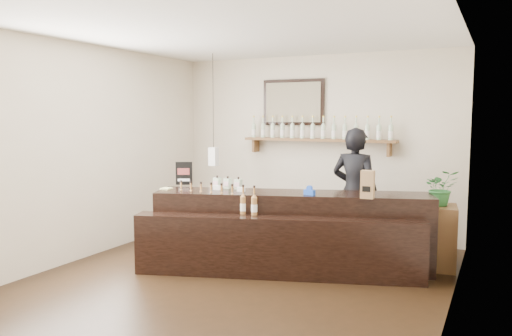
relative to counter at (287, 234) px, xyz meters
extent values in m
plane|color=black|center=(-0.35, -0.58, -0.44)|extent=(5.00, 5.00, 0.00)
plane|color=beige|center=(-0.35, 1.92, 0.96)|extent=(4.50, 0.00, 4.50)
plane|color=beige|center=(-0.35, -3.08, 0.96)|extent=(4.50, 0.00, 4.50)
plane|color=beige|center=(-2.60, -0.58, 0.96)|extent=(0.00, 5.00, 5.00)
plane|color=beige|center=(1.90, -0.58, 0.96)|extent=(0.00, 5.00, 5.00)
plane|color=white|center=(-0.35, -0.58, 2.36)|extent=(5.00, 5.00, 0.00)
cube|color=brown|center=(-0.25, 1.79, 1.06)|extent=(2.40, 0.25, 0.04)
cube|color=brown|center=(-1.33, 1.82, 0.94)|extent=(0.04, 0.20, 0.20)
cube|color=brown|center=(0.83, 1.82, 0.94)|extent=(0.04, 0.20, 0.20)
cube|color=black|center=(-0.70, 1.89, 1.64)|extent=(1.02, 0.04, 0.72)
cube|color=#463A2D|center=(-0.70, 1.87, 1.64)|extent=(0.92, 0.01, 0.62)
cube|color=white|center=(-1.65, 1.02, 0.81)|extent=(0.12, 0.12, 0.28)
cylinder|color=black|center=(-1.65, 1.02, 1.66)|extent=(0.01, 0.01, 1.41)
cylinder|color=beige|center=(-1.35, 1.79, 1.18)|extent=(0.07, 0.07, 0.20)
cone|color=beige|center=(-1.35, 1.79, 1.31)|extent=(0.07, 0.07, 0.05)
cylinder|color=beige|center=(-1.35, 1.79, 1.37)|extent=(0.02, 0.02, 0.07)
cylinder|color=gold|center=(-1.35, 1.79, 1.42)|extent=(0.03, 0.03, 0.02)
cylinder|color=white|center=(-1.35, 1.79, 1.16)|extent=(0.07, 0.07, 0.09)
cylinder|color=beige|center=(-1.18, 1.79, 1.18)|extent=(0.07, 0.07, 0.20)
cone|color=beige|center=(-1.18, 1.79, 1.31)|extent=(0.07, 0.07, 0.05)
cylinder|color=beige|center=(-1.18, 1.79, 1.37)|extent=(0.02, 0.02, 0.07)
cylinder|color=gold|center=(-1.18, 1.79, 1.42)|extent=(0.03, 0.03, 0.02)
cylinder|color=white|center=(-1.18, 1.79, 1.16)|extent=(0.07, 0.07, 0.09)
cylinder|color=beige|center=(-1.01, 1.79, 1.18)|extent=(0.07, 0.07, 0.20)
cone|color=beige|center=(-1.01, 1.79, 1.31)|extent=(0.07, 0.07, 0.05)
cylinder|color=beige|center=(-1.01, 1.79, 1.37)|extent=(0.02, 0.02, 0.07)
cylinder|color=gold|center=(-1.01, 1.79, 1.42)|extent=(0.03, 0.03, 0.02)
cylinder|color=white|center=(-1.01, 1.79, 1.16)|extent=(0.07, 0.07, 0.09)
cylinder|color=beige|center=(-0.84, 1.79, 1.18)|extent=(0.07, 0.07, 0.20)
cone|color=beige|center=(-0.84, 1.79, 1.31)|extent=(0.07, 0.07, 0.05)
cylinder|color=beige|center=(-0.84, 1.79, 1.37)|extent=(0.02, 0.02, 0.07)
cylinder|color=gold|center=(-0.84, 1.79, 1.42)|extent=(0.03, 0.03, 0.02)
cylinder|color=white|center=(-0.84, 1.79, 1.16)|extent=(0.07, 0.07, 0.09)
cylinder|color=beige|center=(-0.67, 1.79, 1.18)|extent=(0.07, 0.07, 0.20)
cone|color=beige|center=(-0.67, 1.79, 1.31)|extent=(0.07, 0.07, 0.05)
cylinder|color=beige|center=(-0.67, 1.79, 1.37)|extent=(0.02, 0.02, 0.07)
cylinder|color=gold|center=(-0.67, 1.79, 1.42)|extent=(0.03, 0.03, 0.02)
cylinder|color=white|center=(-0.67, 1.79, 1.16)|extent=(0.07, 0.07, 0.09)
cylinder|color=beige|center=(-0.50, 1.79, 1.18)|extent=(0.07, 0.07, 0.20)
cone|color=beige|center=(-0.50, 1.79, 1.31)|extent=(0.07, 0.07, 0.05)
cylinder|color=beige|center=(-0.50, 1.79, 1.37)|extent=(0.02, 0.02, 0.07)
cylinder|color=gold|center=(-0.50, 1.79, 1.42)|extent=(0.03, 0.03, 0.02)
cylinder|color=white|center=(-0.50, 1.79, 1.16)|extent=(0.07, 0.07, 0.09)
cylinder|color=beige|center=(-0.33, 1.79, 1.18)|extent=(0.07, 0.07, 0.20)
cone|color=beige|center=(-0.33, 1.79, 1.31)|extent=(0.07, 0.07, 0.05)
cylinder|color=beige|center=(-0.33, 1.79, 1.37)|extent=(0.02, 0.02, 0.07)
cylinder|color=gold|center=(-0.33, 1.79, 1.42)|extent=(0.03, 0.03, 0.02)
cylinder|color=white|center=(-0.33, 1.79, 1.16)|extent=(0.07, 0.07, 0.09)
cylinder|color=beige|center=(-0.17, 1.79, 1.18)|extent=(0.07, 0.07, 0.20)
cone|color=beige|center=(-0.17, 1.79, 1.31)|extent=(0.07, 0.07, 0.05)
cylinder|color=beige|center=(-0.17, 1.79, 1.37)|extent=(0.02, 0.02, 0.07)
cylinder|color=gold|center=(-0.17, 1.79, 1.42)|extent=(0.03, 0.03, 0.02)
cylinder|color=white|center=(-0.17, 1.79, 1.16)|extent=(0.07, 0.07, 0.09)
cylinder|color=beige|center=(0.00, 1.79, 1.18)|extent=(0.07, 0.07, 0.20)
cone|color=beige|center=(0.00, 1.79, 1.31)|extent=(0.07, 0.07, 0.05)
cylinder|color=beige|center=(0.00, 1.79, 1.37)|extent=(0.02, 0.02, 0.07)
cylinder|color=gold|center=(0.00, 1.79, 1.42)|extent=(0.03, 0.03, 0.02)
cylinder|color=white|center=(0.00, 1.79, 1.16)|extent=(0.07, 0.07, 0.09)
cylinder|color=beige|center=(0.17, 1.79, 1.18)|extent=(0.07, 0.07, 0.20)
cone|color=beige|center=(0.17, 1.79, 1.31)|extent=(0.07, 0.07, 0.05)
cylinder|color=beige|center=(0.17, 1.79, 1.37)|extent=(0.02, 0.02, 0.07)
cylinder|color=gold|center=(0.17, 1.79, 1.42)|extent=(0.03, 0.03, 0.02)
cylinder|color=white|center=(0.17, 1.79, 1.16)|extent=(0.07, 0.07, 0.09)
cylinder|color=beige|center=(0.34, 1.79, 1.18)|extent=(0.07, 0.07, 0.20)
cone|color=beige|center=(0.34, 1.79, 1.31)|extent=(0.07, 0.07, 0.05)
cylinder|color=beige|center=(0.34, 1.79, 1.37)|extent=(0.02, 0.02, 0.07)
cylinder|color=gold|center=(0.34, 1.79, 1.42)|extent=(0.03, 0.03, 0.02)
cylinder|color=white|center=(0.34, 1.79, 1.16)|extent=(0.07, 0.07, 0.09)
cylinder|color=beige|center=(0.51, 1.79, 1.18)|extent=(0.07, 0.07, 0.20)
cone|color=beige|center=(0.51, 1.79, 1.31)|extent=(0.07, 0.07, 0.05)
cylinder|color=beige|center=(0.51, 1.79, 1.37)|extent=(0.02, 0.02, 0.07)
cylinder|color=gold|center=(0.51, 1.79, 1.42)|extent=(0.03, 0.03, 0.02)
cylinder|color=white|center=(0.51, 1.79, 1.16)|extent=(0.07, 0.07, 0.09)
cylinder|color=beige|center=(0.68, 1.79, 1.18)|extent=(0.07, 0.07, 0.20)
cone|color=beige|center=(0.68, 1.79, 1.31)|extent=(0.07, 0.07, 0.05)
cylinder|color=beige|center=(0.68, 1.79, 1.37)|extent=(0.02, 0.02, 0.07)
cylinder|color=gold|center=(0.68, 1.79, 1.42)|extent=(0.03, 0.03, 0.02)
cylinder|color=white|center=(0.68, 1.79, 1.16)|extent=(0.07, 0.07, 0.09)
cylinder|color=beige|center=(0.85, 1.79, 1.18)|extent=(0.07, 0.07, 0.20)
cone|color=beige|center=(0.85, 1.79, 1.31)|extent=(0.07, 0.07, 0.05)
cylinder|color=beige|center=(0.85, 1.79, 1.37)|extent=(0.02, 0.02, 0.07)
cylinder|color=gold|center=(0.85, 1.79, 1.42)|extent=(0.03, 0.03, 0.02)
cylinder|color=white|center=(0.85, 1.79, 1.16)|extent=(0.07, 0.07, 0.09)
cube|color=black|center=(0.01, 0.12, 0.03)|extent=(3.36, 1.61, 0.93)
cube|color=black|center=(0.01, -0.32, -0.09)|extent=(3.27, 1.33, 0.71)
cube|color=white|center=(-0.93, -0.09, 0.52)|extent=(0.10, 0.04, 0.05)
cube|color=white|center=(-0.58, -0.09, 0.52)|extent=(0.10, 0.04, 0.05)
cube|color=#D1D07F|center=(-1.55, -0.32, 0.33)|extent=(0.12, 0.12, 0.12)
cube|color=#D1D07F|center=(-1.55, -0.32, 0.45)|extent=(0.12, 0.12, 0.12)
cube|color=beige|center=(-1.02, 0.07, 0.56)|extent=(0.08, 0.08, 0.13)
cube|color=beige|center=(-1.02, 0.03, 0.56)|extent=(0.07, 0.00, 0.06)
cylinder|color=black|center=(-1.02, 0.07, 0.64)|extent=(0.02, 0.02, 0.03)
cube|color=beige|center=(-0.87, 0.07, 0.56)|extent=(0.08, 0.08, 0.13)
cube|color=beige|center=(-0.87, 0.03, 0.56)|extent=(0.07, 0.00, 0.06)
cylinder|color=black|center=(-0.87, 0.07, 0.64)|extent=(0.02, 0.02, 0.03)
cube|color=beige|center=(-0.71, 0.07, 0.56)|extent=(0.08, 0.08, 0.13)
cube|color=beige|center=(-0.71, 0.03, 0.56)|extent=(0.07, 0.00, 0.06)
cylinder|color=black|center=(-0.71, 0.07, 0.64)|extent=(0.02, 0.02, 0.03)
cylinder|color=olive|center=(-1.32, -0.32, 0.37)|extent=(0.07, 0.07, 0.20)
cone|color=olive|center=(-1.32, -0.32, 0.50)|extent=(0.07, 0.07, 0.05)
cylinder|color=olive|center=(-1.32, -0.32, 0.56)|extent=(0.02, 0.02, 0.07)
cylinder|color=black|center=(-1.32, -0.32, 0.60)|extent=(0.03, 0.03, 0.02)
cylinder|color=white|center=(-1.32, -0.32, 0.35)|extent=(0.07, 0.07, 0.09)
cylinder|color=olive|center=(-1.17, -0.32, 0.37)|extent=(0.07, 0.07, 0.20)
cone|color=olive|center=(-1.17, -0.32, 0.50)|extent=(0.07, 0.07, 0.05)
cylinder|color=olive|center=(-1.17, -0.32, 0.56)|extent=(0.02, 0.02, 0.07)
cylinder|color=black|center=(-1.17, -0.32, 0.60)|extent=(0.03, 0.03, 0.02)
cylinder|color=white|center=(-1.17, -0.32, 0.35)|extent=(0.07, 0.07, 0.09)
cylinder|color=olive|center=(-1.02, -0.32, 0.37)|extent=(0.07, 0.07, 0.20)
cone|color=olive|center=(-1.02, -0.32, 0.50)|extent=(0.07, 0.07, 0.05)
cylinder|color=olive|center=(-1.02, -0.32, 0.56)|extent=(0.02, 0.02, 0.07)
cylinder|color=black|center=(-1.02, -0.32, 0.60)|extent=(0.03, 0.03, 0.02)
cylinder|color=white|center=(-1.02, -0.32, 0.35)|extent=(0.07, 0.07, 0.09)
cylinder|color=olive|center=(-0.88, -0.32, 0.37)|extent=(0.07, 0.07, 0.20)
cone|color=olive|center=(-0.88, -0.32, 0.50)|extent=(0.07, 0.07, 0.05)
cylinder|color=olive|center=(-0.88, -0.32, 0.56)|extent=(0.02, 0.02, 0.07)
cylinder|color=black|center=(-0.88, -0.32, 0.60)|extent=(0.03, 0.03, 0.02)
cylinder|color=white|center=(-0.88, -0.32, 0.35)|extent=(0.07, 0.07, 0.09)
cylinder|color=olive|center=(-0.73, -0.32, 0.37)|extent=(0.07, 0.07, 0.20)
cone|color=olive|center=(-0.73, -0.32, 0.50)|extent=(0.07, 0.07, 0.05)
cylinder|color=olive|center=(-0.73, -0.32, 0.56)|extent=(0.02, 0.02, 0.07)
cylinder|color=black|center=(-0.73, -0.32, 0.60)|extent=(0.03, 0.03, 0.02)
cylinder|color=white|center=(-0.73, -0.32, 0.35)|extent=(0.07, 0.07, 0.09)
cylinder|color=olive|center=(-0.58, -0.32, 0.37)|extent=(0.07, 0.07, 0.20)
cone|color=olive|center=(-0.58, -0.32, 0.50)|extent=(0.07, 0.07, 0.05)
cylinder|color=olive|center=(-0.58, -0.32, 0.56)|extent=(0.02, 0.02, 0.07)
cylinder|color=black|center=(-0.58, -0.32, 0.60)|extent=(0.03, 0.03, 0.02)
cylinder|color=white|center=(-0.58, -0.32, 0.35)|extent=(0.07, 0.07, 0.09)
cylinder|color=olive|center=(-0.43, -0.32, 0.37)|extent=(0.07, 0.07, 0.20)
cone|color=olive|center=(-0.43, -0.32, 0.50)|extent=(0.07, 0.07, 0.05)
cylinder|color=olive|center=(-0.43, -0.32, 0.56)|extent=(0.02, 0.02, 0.07)
cylinder|color=black|center=(-0.43, -0.32, 0.60)|extent=(0.03, 0.03, 0.02)
cylinder|color=white|center=(-0.43, -0.32, 0.35)|extent=(0.07, 0.07, 0.09)
cylinder|color=olive|center=(-0.29, -0.32, 0.37)|extent=(0.07, 0.07, 0.20)
cone|color=olive|center=(-0.29, -0.32, 0.50)|extent=(0.07, 0.07, 0.05)
cylinder|color=olive|center=(-0.29, -0.32, 0.56)|extent=(0.02, 0.02, 0.07)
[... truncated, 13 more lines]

